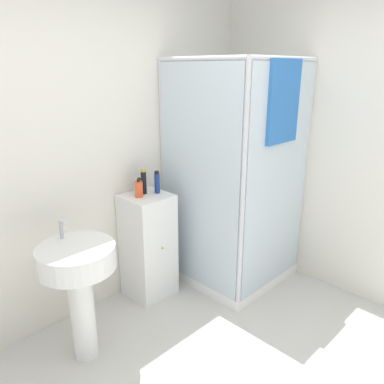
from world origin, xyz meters
TOP-DOWN VIEW (x-y plane):
  - wall_back at (0.00, 1.70)m, footprint 6.40×0.06m
  - shower_enclosure at (1.14, 1.12)m, footprint 0.93×0.96m
  - vanity_cabinet at (0.43, 1.49)m, footprint 0.37×0.38m
  - sink at (-0.36, 1.20)m, footprint 0.49×0.49m
  - soap_dispenser at (0.37, 1.49)m, footprint 0.07×0.07m
  - shampoo_bottle_tall_black at (0.45, 1.53)m, footprint 0.04×0.04m
  - shampoo_bottle_blue at (0.54, 1.47)m, footprint 0.04×0.04m
  - lotion_bottle_white at (0.41, 1.57)m, footprint 0.05×0.05m

SIDE VIEW (x-z plane):
  - vanity_cabinet at x=0.43m, z-range 0.00..0.91m
  - shower_enclosure at x=1.14m, z-range -0.45..1.52m
  - sink at x=-0.36m, z-range 0.14..1.10m
  - lotion_bottle_white at x=0.41m, z-range 0.89..1.03m
  - soap_dispenser at x=0.37m, z-range 0.89..1.05m
  - shampoo_bottle_blue at x=0.54m, z-range 0.90..1.09m
  - shampoo_bottle_tall_black at x=0.45m, z-range 0.90..1.11m
  - wall_back at x=0.00m, z-range 0.00..2.50m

